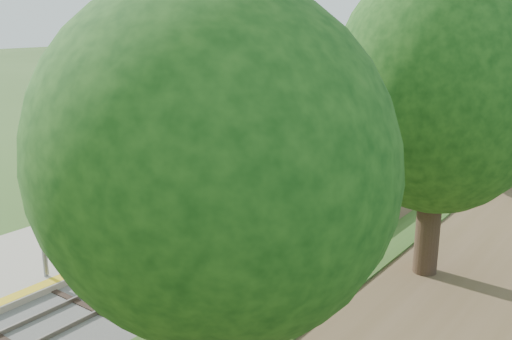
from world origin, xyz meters
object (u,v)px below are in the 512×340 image
Objects in this scene: station_building at (227,93)px; lamppost_far at (118,197)px; signal_platform at (38,197)px; signal_farside at (414,149)px.

station_building is 22.84m from lamppost_far.
signal_farside is (9.10, 14.25, 0.45)m from signal_platform.
lamppost_far is at bearing 99.78° from signal_platform.
station_building is 22.74m from signal_farside.
signal_farside is (9.86, 9.84, 1.74)m from lamppost_far.
signal_platform is 0.82× the size of signal_farside.
station_building is 1.93× the size of lamppost_far.
lamppost_far is at bearing -63.01° from station_building.
lamppost_far is (10.34, -20.30, -1.72)m from station_building.
lamppost_far is at bearing -135.05° from signal_farside.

